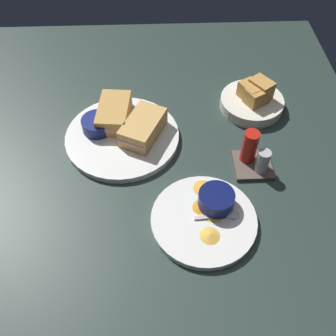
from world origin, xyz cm
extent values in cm
cube|color=#283833|center=(0.00, 0.00, -1.50)|extent=(110.00, 110.00, 3.00)
cylinder|color=white|center=(-0.38, -8.10, 0.80)|extent=(28.77, 28.77, 1.60)
cube|color=tan|center=(0.37, -2.68, 4.00)|extent=(15.01, 12.52, 4.80)
cube|color=#DB938E|center=(0.37, -2.68, 4.00)|extent=(14.98, 12.08, 0.80)
cube|color=tan|center=(-5.45, -10.15, 4.00)|extent=(13.71, 8.89, 4.80)
cube|color=#DB938E|center=(-5.45, -10.15, 4.00)|extent=(13.90, 8.31, 0.80)
cylinder|color=navy|center=(-2.27, -14.29, 3.27)|extent=(7.86, 7.86, 3.34)
cylinder|color=black|center=(-2.27, -14.29, 4.54)|extent=(6.45, 6.45, 0.60)
cube|color=silver|center=(-2.74, -4.12, 1.85)|extent=(1.06, 5.53, 0.40)
ellipsoid|color=silver|center=(-2.48, -9.62, 2.00)|extent=(2.35, 3.30, 0.80)
cylinder|color=white|center=(25.40, 10.13, 0.80)|extent=(22.65, 22.65, 1.60)
cylinder|color=#0C144C|center=(22.00, 12.96, 3.42)|extent=(7.80, 7.80, 3.64)
cylinder|color=olive|center=(22.00, 12.96, 4.84)|extent=(6.40, 6.40, 0.60)
cube|color=silver|center=(25.36, 10.78, 1.85)|extent=(1.15, 5.54, 0.40)
ellipsoid|color=silver|center=(25.01, 16.27, 2.00)|extent=(2.40, 3.33, 0.80)
cone|color=gold|center=(29.70, 10.91, 1.90)|extent=(5.95, 5.95, 0.60)
cone|color=gold|center=(17.61, 10.78, 1.90)|extent=(4.85, 4.85, 0.60)
cone|color=gold|center=(23.61, 12.04, 1.90)|extent=(8.44, 8.44, 0.60)
cone|color=orange|center=(22.69, 9.88, 1.90)|extent=(4.66, 4.66, 0.60)
cone|color=gold|center=(21.53, 14.08, 1.90)|extent=(6.72, 6.72, 0.60)
cylinder|color=silver|center=(-10.74, 26.80, 1.50)|extent=(17.08, 17.08, 3.00)
cube|color=#C68C42|center=(-9.43, 27.45, 5.14)|extent=(6.79, 7.39, 4.27)
cube|color=#C68C42|center=(-11.68, 28.75, 5.57)|extent=(7.44, 7.12, 5.15)
cube|color=#C68C42|center=(-11.22, 25.91, 5.20)|extent=(7.38, 6.77, 4.39)
cube|color=brown|center=(10.37, 23.44, 0.50)|extent=(9.00, 9.00, 1.00)
cylinder|color=red|center=(8.57, 22.24, 5.25)|extent=(3.60, 3.60, 8.50)
cylinder|color=#B2B2B2|center=(12.17, 24.84, 4.00)|extent=(3.00, 3.00, 6.00)
camera|label=1|loc=(68.37, 0.79, 71.02)|focal=40.98mm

